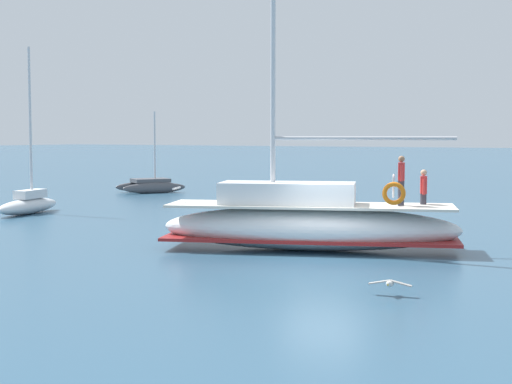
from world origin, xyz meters
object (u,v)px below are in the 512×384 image
(main_sailboat, at_px, (307,222))
(seagull, at_px, (390,283))
(moored_cutter_left, at_px, (28,203))
(moored_cutter_right, at_px, (151,185))

(main_sailboat, height_order, seagull, main_sailboat)
(main_sailboat, bearing_deg, moored_cutter_left, 77.94)
(main_sailboat, distance_m, moored_cutter_left, 16.72)
(moored_cutter_right, xyz_separation_m, seagull, (-22.42, -24.54, -0.19))
(moored_cutter_left, xyz_separation_m, seagull, (-8.90, -21.16, -0.23))
(main_sailboat, distance_m, seagull, 7.26)
(main_sailboat, height_order, moored_cutter_left, main_sailboat)
(main_sailboat, relative_size, moored_cutter_left, 1.74)
(moored_cutter_left, height_order, moored_cutter_right, moored_cutter_left)
(moored_cutter_right, bearing_deg, seagull, -132.42)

